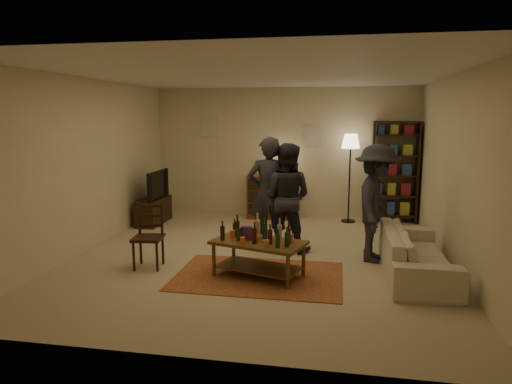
% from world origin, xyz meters
% --- Properties ---
extents(floor, '(6.00, 6.00, 0.00)m').
position_xyz_m(floor, '(0.00, 0.00, 0.00)').
color(floor, '#C6B793').
rests_on(floor, ground).
extents(room_shell, '(6.00, 6.00, 6.00)m').
position_xyz_m(room_shell, '(-0.65, 2.98, 1.81)').
color(room_shell, beige).
rests_on(room_shell, ground).
extents(rug, '(2.20, 1.50, 0.01)m').
position_xyz_m(rug, '(0.14, -0.84, 0.01)').
color(rug, maroon).
rests_on(rug, ground).
extents(coffee_table, '(1.32, 0.96, 0.83)m').
position_xyz_m(coffee_table, '(0.14, -0.84, 0.43)').
color(coffee_table, brown).
rests_on(coffee_table, ground).
extents(dining_chair, '(0.45, 0.45, 0.92)m').
position_xyz_m(dining_chair, '(-1.45, -0.71, 0.48)').
color(dining_chair, black).
rests_on(dining_chair, ground).
extents(tv_stand, '(0.40, 1.00, 1.06)m').
position_xyz_m(tv_stand, '(-2.44, 1.80, 0.38)').
color(tv_stand, black).
rests_on(tv_stand, ground).
extents(dresser, '(1.00, 0.50, 1.36)m').
position_xyz_m(dresser, '(-0.19, 2.71, 0.48)').
color(dresser, brown).
rests_on(dresser, ground).
extents(bookshelf, '(0.90, 0.34, 2.02)m').
position_xyz_m(bookshelf, '(2.25, 2.78, 1.03)').
color(bookshelf, black).
rests_on(bookshelf, ground).
extents(floor_lamp, '(0.36, 0.36, 1.77)m').
position_xyz_m(floor_lamp, '(1.37, 2.62, 1.50)').
color(floor_lamp, black).
rests_on(floor_lamp, ground).
extents(sofa, '(0.81, 2.08, 0.61)m').
position_xyz_m(sofa, '(2.20, -0.40, 0.30)').
color(sofa, beige).
rests_on(sofa, ground).
extents(person_left, '(0.74, 0.58, 1.80)m').
position_xyz_m(person_left, '(0.07, 0.46, 0.90)').
color(person_left, '#2A2A32').
rests_on(person_left, ground).
extents(person_right, '(0.94, 0.79, 1.70)m').
position_xyz_m(person_right, '(0.35, 0.44, 0.85)').
color(person_right, '#27272F').
rests_on(person_right, ground).
extents(person_by_sofa, '(0.84, 1.22, 1.73)m').
position_xyz_m(person_by_sofa, '(1.70, 0.14, 0.86)').
color(person_by_sofa, '#29272F').
rests_on(person_by_sofa, ground).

